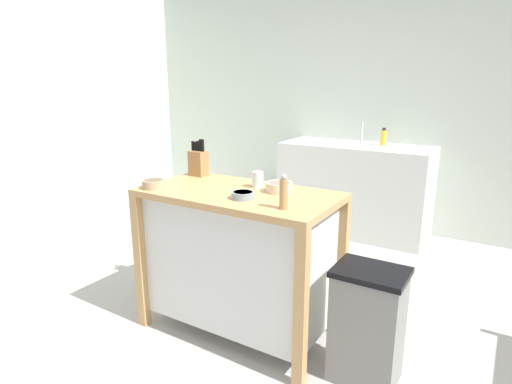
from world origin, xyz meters
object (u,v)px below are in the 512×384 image
object	(u,v)px
drinking_cup	(258,180)
knife_block	(198,162)
bottle_dish_soap	(384,137)
pepper_grinder	(284,193)
trash_bin	(367,325)
bowl_ceramic_wide	(243,195)
kitchen_island	(239,254)
bowl_ceramic_small	(279,187)
sink_faucet	(362,132)
bowl_stoneware_deep	(154,184)

from	to	relation	value
drinking_cup	knife_block	bearing A→B (deg)	172.24
bottle_dish_soap	pepper_grinder	bearing A→B (deg)	-86.23
trash_bin	bowl_ceramic_wide	bearing A→B (deg)	-174.24
kitchen_island	bowl_ceramic_small	size ratio (longest dim) A/B	7.52
trash_bin	sink_faucet	xyz separation A→B (m)	(-0.83, 2.32, 0.71)
pepper_grinder	bottle_dish_soap	size ratio (longest dim) A/B	1.04
sink_faucet	bottle_dish_soap	world-z (taller)	sink_faucet
trash_bin	bowl_stoneware_deep	bearing A→B (deg)	-173.08
kitchen_island	knife_block	size ratio (longest dim) A/B	4.66
knife_block	bottle_dish_soap	size ratio (longest dim) A/B	1.46
bowl_ceramic_small	pepper_grinder	world-z (taller)	pepper_grinder
trash_bin	sink_faucet	size ratio (longest dim) A/B	2.86
bowl_ceramic_wide	kitchen_island	bearing A→B (deg)	132.85
kitchen_island	sink_faucet	distance (m)	2.33
bottle_dish_soap	knife_block	bearing A→B (deg)	-109.10
drinking_cup	pepper_grinder	bearing A→B (deg)	-42.33
bowl_ceramic_wide	bowl_ceramic_small	bearing A→B (deg)	66.46
bowl_ceramic_small	sink_faucet	size ratio (longest dim) A/B	0.71
drinking_cup	pepper_grinder	world-z (taller)	pepper_grinder
sink_faucet	bowl_ceramic_small	bearing A→B (deg)	-84.33
bowl_ceramic_wide	bowl_stoneware_deep	bearing A→B (deg)	-171.68
trash_bin	bottle_dish_soap	world-z (taller)	bottle_dish_soap
bottle_dish_soap	bowl_ceramic_small	bearing A→B (deg)	-90.59
bowl_ceramic_wide	bottle_dish_soap	distance (m)	2.36
sink_faucet	bottle_dish_soap	xyz separation A→B (m)	(0.24, -0.04, -0.03)
bowl_ceramic_small	bowl_ceramic_wide	distance (m)	0.25
knife_block	bottle_dish_soap	bearing A→B (deg)	70.90
pepper_grinder	sink_faucet	size ratio (longest dim) A/B	0.82
knife_block	bottle_dish_soap	world-z (taller)	knife_block
bowl_ceramic_small	drinking_cup	distance (m)	0.17
pepper_grinder	bowl_stoneware_deep	bearing A→B (deg)	-177.82
bowl_stoneware_deep	bowl_ceramic_small	xyz separation A→B (m)	(0.69, 0.32, 0.00)
bowl_stoneware_deep	drinking_cup	distance (m)	0.63
kitchen_island	trash_bin	xyz separation A→B (m)	(0.83, -0.05, -0.19)
kitchen_island	bottle_dish_soap	xyz separation A→B (m)	(0.23, 2.23, 0.48)
bowl_ceramic_wide	sink_faucet	size ratio (longest dim) A/B	0.58
bowl_ceramic_small	trash_bin	distance (m)	0.89
bottle_dish_soap	drinking_cup	bearing A→B (deg)	-95.07
bowl_ceramic_wide	bottle_dish_soap	world-z (taller)	bottle_dish_soap
knife_block	kitchen_island	bearing A→B (deg)	-24.36
drinking_cup	pepper_grinder	distance (m)	0.47
kitchen_island	knife_block	bearing A→B (deg)	155.64
sink_faucet	bottle_dish_soap	distance (m)	0.24
bowl_stoneware_deep	kitchen_island	bearing A→B (deg)	23.23
knife_block	sink_faucet	world-z (taller)	knife_block
bowl_stoneware_deep	trash_bin	distance (m)	1.45
bowl_ceramic_small	bottle_dish_soap	distance (m)	2.12
bowl_stoneware_deep	bowl_ceramic_small	world-z (taller)	bowl_ceramic_small
knife_block	pepper_grinder	world-z (taller)	knife_block
bowl_stoneware_deep	knife_block	bearing A→B (deg)	88.33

